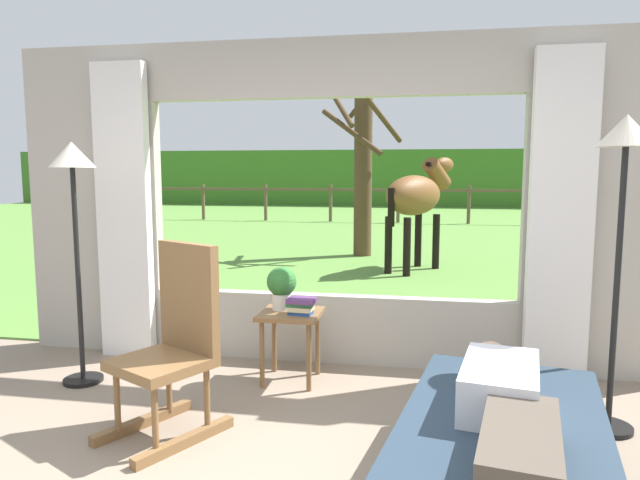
{
  "coord_description": "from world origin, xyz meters",
  "views": [
    {
      "loc": [
        0.72,
        -2.18,
        1.55
      ],
      "look_at": [
        0.0,
        1.8,
        1.05
      ],
      "focal_mm": 32.07,
      "sensor_mm": 36.0,
      "label": 1
    }
  ],
  "objects_px": {
    "recliner_sofa": "(501,464)",
    "potted_plant": "(282,285)",
    "book_stack": "(301,305)",
    "pasture_tree": "(363,169)",
    "reclining_person": "(506,404)",
    "side_table": "(291,324)",
    "floor_lamp_left": "(74,190)",
    "floor_lamp_right": "(624,178)",
    "horse": "(417,196)",
    "rocking_chair": "(175,342)"
  },
  "relations": [
    {
      "from": "reclining_person",
      "to": "side_table",
      "type": "xyz_separation_m",
      "value": [
        -1.31,
        1.45,
        -0.1
      ]
    },
    {
      "from": "rocking_chair",
      "to": "potted_plant",
      "type": "xyz_separation_m",
      "value": [
        0.4,
        0.97,
        0.16
      ]
    },
    {
      "from": "recliner_sofa",
      "to": "pasture_tree",
      "type": "bearing_deg",
      "value": 110.95
    },
    {
      "from": "reclining_person",
      "to": "floor_lamp_right",
      "type": "distance_m",
      "value": 1.58
    },
    {
      "from": "rocking_chair",
      "to": "horse",
      "type": "height_order",
      "value": "horse"
    },
    {
      "from": "potted_plant",
      "to": "floor_lamp_left",
      "type": "bearing_deg",
      "value": -165.95
    },
    {
      "from": "recliner_sofa",
      "to": "horse",
      "type": "relative_size",
      "value": 1.06
    },
    {
      "from": "floor_lamp_left",
      "to": "pasture_tree",
      "type": "bearing_deg",
      "value": 78.08
    },
    {
      "from": "book_stack",
      "to": "pasture_tree",
      "type": "distance_m",
      "value": 6.32
    },
    {
      "from": "potted_plant",
      "to": "floor_lamp_left",
      "type": "relative_size",
      "value": 0.18
    },
    {
      "from": "potted_plant",
      "to": "floor_lamp_left",
      "type": "xyz_separation_m",
      "value": [
        -1.42,
        -0.35,
        0.71
      ]
    },
    {
      "from": "reclining_person",
      "to": "side_table",
      "type": "distance_m",
      "value": 1.96
    },
    {
      "from": "rocking_chair",
      "to": "horse",
      "type": "bearing_deg",
      "value": 105.16
    },
    {
      "from": "recliner_sofa",
      "to": "floor_lamp_right",
      "type": "distance_m",
      "value": 1.76
    },
    {
      "from": "recliner_sofa",
      "to": "pasture_tree",
      "type": "distance_m",
      "value": 7.84
    },
    {
      "from": "reclining_person",
      "to": "pasture_tree",
      "type": "distance_m",
      "value": 7.84
    },
    {
      "from": "book_stack",
      "to": "potted_plant",
      "type": "bearing_deg",
      "value": 145.37
    },
    {
      "from": "floor_lamp_right",
      "to": "horse",
      "type": "xyz_separation_m",
      "value": [
        -1.22,
        5.25,
        -0.34
      ]
    },
    {
      "from": "book_stack",
      "to": "floor_lamp_left",
      "type": "distance_m",
      "value": 1.8
    },
    {
      "from": "side_table",
      "to": "floor_lamp_left",
      "type": "xyz_separation_m",
      "value": [
        -1.5,
        -0.29,
        0.98
      ]
    },
    {
      "from": "side_table",
      "to": "book_stack",
      "type": "bearing_deg",
      "value": -32.55
    },
    {
      "from": "recliner_sofa",
      "to": "floor_lamp_right",
      "type": "bearing_deg",
      "value": 62.28
    },
    {
      "from": "floor_lamp_right",
      "to": "pasture_tree",
      "type": "relative_size",
      "value": 0.53
    },
    {
      "from": "potted_plant",
      "to": "pasture_tree",
      "type": "xyz_separation_m",
      "value": [
        -0.05,
        6.12,
        0.86
      ]
    },
    {
      "from": "floor_lamp_left",
      "to": "floor_lamp_right",
      "type": "xyz_separation_m",
      "value": [
        3.55,
        -0.15,
        0.09
      ]
    },
    {
      "from": "potted_plant",
      "to": "floor_lamp_left",
      "type": "height_order",
      "value": "floor_lamp_left"
    },
    {
      "from": "book_stack",
      "to": "recliner_sofa",
      "type": "bearing_deg",
      "value": -47.66
    },
    {
      "from": "potted_plant",
      "to": "horse",
      "type": "relative_size",
      "value": 0.18
    },
    {
      "from": "rocking_chair",
      "to": "floor_lamp_left",
      "type": "relative_size",
      "value": 0.64
    },
    {
      "from": "book_stack",
      "to": "horse",
      "type": "xyz_separation_m",
      "value": [
        0.74,
        4.86,
        0.57
      ]
    },
    {
      "from": "rocking_chair",
      "to": "book_stack",
      "type": "xyz_separation_m",
      "value": [
        0.57,
        0.85,
        0.04
      ]
    },
    {
      "from": "recliner_sofa",
      "to": "potted_plant",
      "type": "relative_size",
      "value": 5.73
    },
    {
      "from": "book_stack",
      "to": "floor_lamp_left",
      "type": "xyz_separation_m",
      "value": [
        -1.59,
        -0.24,
        0.82
      ]
    },
    {
      "from": "rocking_chair",
      "to": "floor_lamp_right",
      "type": "relative_size",
      "value": 0.6
    },
    {
      "from": "recliner_sofa",
      "to": "potted_plant",
      "type": "height_order",
      "value": "potted_plant"
    },
    {
      "from": "recliner_sofa",
      "to": "pasture_tree",
      "type": "relative_size",
      "value": 0.52
    },
    {
      "from": "reclining_person",
      "to": "recliner_sofa",
      "type": "bearing_deg",
      "value": 100.18
    },
    {
      "from": "rocking_chair",
      "to": "pasture_tree",
      "type": "xyz_separation_m",
      "value": [
        0.35,
        7.09,
        1.02
      ]
    },
    {
      "from": "reclining_person",
      "to": "rocking_chair",
      "type": "bearing_deg",
      "value": 173.44
    },
    {
      "from": "side_table",
      "to": "floor_lamp_right",
      "type": "relative_size",
      "value": 0.28
    },
    {
      "from": "recliner_sofa",
      "to": "horse",
      "type": "height_order",
      "value": "horse"
    },
    {
      "from": "recliner_sofa",
      "to": "rocking_chair",
      "type": "bearing_deg",
      "value": 174.9
    },
    {
      "from": "recliner_sofa",
      "to": "reclining_person",
      "type": "height_order",
      "value": "reclining_person"
    },
    {
      "from": "floor_lamp_right",
      "to": "pasture_tree",
      "type": "bearing_deg",
      "value": 108.23
    },
    {
      "from": "side_table",
      "to": "potted_plant",
      "type": "relative_size",
      "value": 1.63
    },
    {
      "from": "reclining_person",
      "to": "pasture_tree",
      "type": "bearing_deg",
      "value": 110.88
    },
    {
      "from": "pasture_tree",
      "to": "floor_lamp_right",
      "type": "bearing_deg",
      "value": -71.77
    },
    {
      "from": "rocking_chair",
      "to": "book_stack",
      "type": "height_order",
      "value": "rocking_chair"
    },
    {
      "from": "recliner_sofa",
      "to": "side_table",
      "type": "height_order",
      "value": "side_table"
    },
    {
      "from": "rocking_chair",
      "to": "side_table",
      "type": "xyz_separation_m",
      "value": [
        0.48,
        0.91,
        -0.12
      ]
    }
  ]
}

